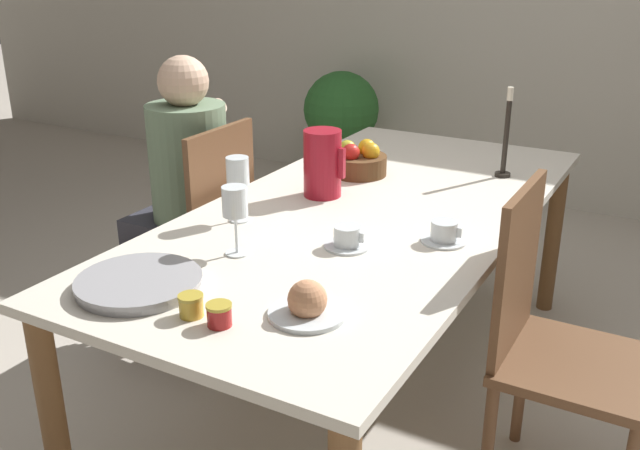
# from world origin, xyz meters

# --- Properties ---
(ground_plane) EXTENTS (20.00, 20.00, 0.00)m
(ground_plane) POSITION_xyz_m (0.00, 0.00, 0.00)
(ground_plane) COLOR beige
(dining_table) EXTENTS (1.01, 2.15, 0.73)m
(dining_table) POSITION_xyz_m (0.00, 0.00, 0.65)
(dining_table) COLOR silver
(dining_table) RESTS_ON ground_plane
(chair_person_side) EXTENTS (0.42, 0.42, 0.96)m
(chair_person_side) POSITION_xyz_m (-0.69, -0.05, 0.51)
(chair_person_side) COLOR brown
(chair_person_side) RESTS_ON ground_plane
(chair_opposite) EXTENTS (0.42, 0.42, 0.96)m
(chair_opposite) POSITION_xyz_m (0.69, -0.19, 0.51)
(chair_opposite) COLOR brown
(chair_opposite) RESTS_ON ground_plane
(person_seated) EXTENTS (0.39, 0.41, 1.20)m
(person_seated) POSITION_xyz_m (-0.78, -0.02, 0.71)
(person_seated) COLOR #33333D
(person_seated) RESTS_ON ground_plane
(red_pitcher) EXTENTS (0.16, 0.13, 0.24)m
(red_pitcher) POSITION_xyz_m (-0.20, 0.05, 0.85)
(red_pitcher) COLOR #A31423
(red_pitcher) RESTS_ON dining_table
(wine_glass_water) EXTENTS (0.07, 0.07, 0.21)m
(wine_glass_water) POSITION_xyz_m (-0.31, -0.30, 0.89)
(wine_glass_water) COLOR white
(wine_glass_water) RESTS_ON dining_table
(wine_glass_juice) EXTENTS (0.07, 0.07, 0.21)m
(wine_glass_juice) POSITION_xyz_m (-0.16, -0.53, 0.88)
(wine_glass_juice) COLOR white
(wine_glass_juice) RESTS_ON dining_table
(teacup_near_person) EXTENTS (0.14, 0.14, 0.07)m
(teacup_near_person) POSITION_xyz_m (0.10, -0.33, 0.76)
(teacup_near_person) COLOR silver
(teacup_near_person) RESTS_ON dining_table
(teacup_across) EXTENTS (0.14, 0.14, 0.07)m
(teacup_across) POSITION_xyz_m (0.33, -0.15, 0.76)
(teacup_across) COLOR silver
(teacup_across) RESTS_ON dining_table
(serving_tray) EXTENTS (0.33, 0.33, 0.03)m
(serving_tray) POSITION_xyz_m (-0.25, -0.84, 0.75)
(serving_tray) COLOR #9E9EA3
(serving_tray) RESTS_ON dining_table
(bread_plate) EXTENTS (0.19, 0.19, 0.10)m
(bread_plate) POSITION_xyz_m (0.21, -0.75, 0.76)
(bread_plate) COLOR silver
(bread_plate) RESTS_ON dining_table
(jam_jar_amber) EXTENTS (0.06, 0.06, 0.06)m
(jam_jar_amber) POSITION_xyz_m (-0.04, -0.89, 0.76)
(jam_jar_amber) COLOR gold
(jam_jar_amber) RESTS_ON dining_table
(jam_jar_red) EXTENTS (0.06, 0.06, 0.06)m
(jam_jar_red) POSITION_xyz_m (0.05, -0.89, 0.76)
(jam_jar_red) COLOR #A81E1E
(jam_jar_red) RESTS_ON dining_table
(fruit_bowl) EXTENTS (0.22, 0.22, 0.13)m
(fruit_bowl) POSITION_xyz_m (-0.20, 0.34, 0.79)
(fruit_bowl) COLOR brown
(fruit_bowl) RESTS_ON dining_table
(candlestick_tall) EXTENTS (0.06, 0.06, 0.35)m
(candlestick_tall) POSITION_xyz_m (0.30, 0.59, 0.87)
(candlestick_tall) COLOR black
(candlestick_tall) RESTS_ON dining_table
(potted_plant) EXTENTS (0.50, 0.50, 0.81)m
(potted_plant) POSITION_xyz_m (-1.18, 2.07, 0.53)
(potted_plant) COLOR #A8603D
(potted_plant) RESTS_ON ground_plane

